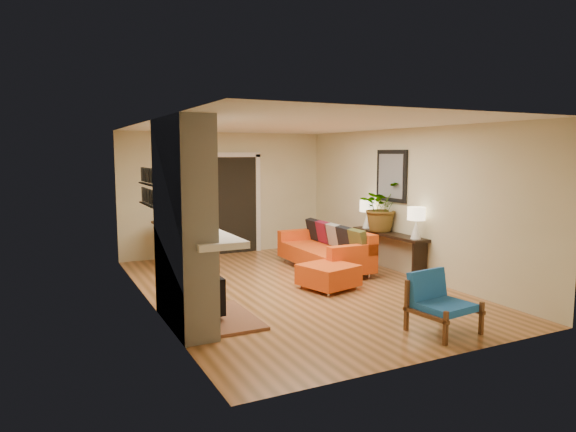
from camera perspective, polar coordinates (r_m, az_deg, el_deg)
name	(u,v)px	position (r m, az deg, el deg)	size (l,w,h in m)	color
room_shell	(262,198)	(10.76, -2.86, 2.07)	(6.50, 6.50, 6.50)	#BC7B48
fireplace	(186,228)	(6.49, -11.22, -1.32)	(1.09, 1.68, 2.60)	white
sofa	(328,249)	(9.67, 4.44, -3.69)	(0.95, 2.17, 0.85)	silver
ottoman	(328,275)	(8.29, 4.51, -6.54)	(0.94, 0.94, 0.39)	silver
blue_chair	(438,299)	(6.61, 16.29, -8.85)	(0.77, 0.76, 0.73)	brown
dining_table	(185,231)	(10.04, -11.38, -1.65)	(0.96, 1.96, 1.03)	brown
console_table	(389,241)	(9.53, 11.12, -2.72)	(0.34, 1.85, 0.72)	black
lamp_near	(416,219)	(8.90, 14.05, -0.32)	(0.30, 0.30, 0.54)	white
lamp_far	(367,211)	(10.01, 8.82, 0.60)	(0.30, 0.30, 0.54)	white
houseplant	(381,206)	(9.63, 10.31, 1.05)	(0.83, 0.72, 0.92)	#1E5919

